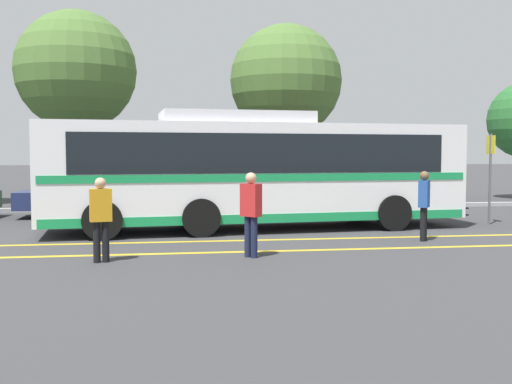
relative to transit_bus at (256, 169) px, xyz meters
The scene contains 13 objects.
ground_plane 1.71m from the transit_bus, 39.60° to the left, with size 220.00×220.00×0.00m, color #38383A.
lane_strip_0 2.78m from the transit_bus, 89.64° to the right, with size 0.20×31.77×0.01m, color gold.
lane_strip_1 4.27m from the transit_bus, 89.80° to the right, with size 0.20×31.77×0.01m, color gold.
curb_strip 6.42m from the transit_bus, 89.87° to the left, with size 39.77×0.36×0.15m, color #99999E.
transit_bus is the anchor object (origin of this frame).
parked_car_1 6.66m from the transit_bus, 139.71° to the left, with size 4.90×1.95×1.44m.
parked_car_2 5.03m from the transit_bus, 69.28° to the left, with size 4.02×2.13×1.27m.
pedestrian_0 4.75m from the transit_bus, 99.56° to the right, with size 0.44×0.46×1.76m.
pedestrian_1 6.13m from the transit_bus, 128.42° to the right, with size 0.45×0.29×1.68m.
pedestrian_2 4.80m from the transit_bus, 37.67° to the right, with size 0.42×0.47×1.72m.
bus_stop_sign 7.22m from the transit_bus, ahead, with size 0.07×0.40×2.75m.
tree_0 9.99m from the transit_bus, 73.51° to the left, with size 4.84×4.84×7.74m.
tree_2 10.51m from the transit_bus, 127.55° to the left, with size 4.70×4.70×7.77m.
Camera 1 is at (-2.62, -16.90, 2.12)m, focal length 42.00 mm.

